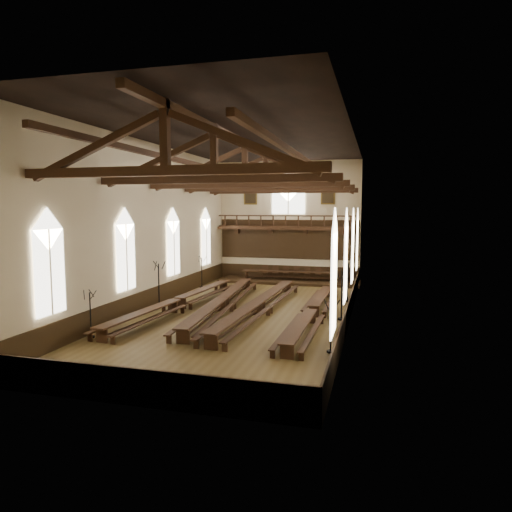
% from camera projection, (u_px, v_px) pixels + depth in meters
% --- Properties ---
extents(ground, '(26.00, 26.00, 0.00)m').
position_uv_depth(ground, '(245.00, 313.00, 26.58)').
color(ground, brown).
rests_on(ground, ground).
extents(room_walls, '(26.00, 26.00, 26.00)m').
position_uv_depth(room_walls, '(245.00, 201.00, 25.91)').
color(room_walls, beige).
rests_on(room_walls, ground).
extents(wainscot_band, '(12.00, 26.00, 1.20)m').
position_uv_depth(wainscot_band, '(245.00, 303.00, 26.52)').
color(wainscot_band, black).
rests_on(wainscot_band, ground).
extents(side_windows, '(11.85, 19.80, 4.50)m').
position_uv_depth(side_windows, '(245.00, 249.00, 26.19)').
color(side_windows, white).
rests_on(side_windows, room_walls).
extents(end_window, '(2.80, 0.12, 3.80)m').
position_uv_depth(end_window, '(288.00, 194.00, 38.22)').
color(end_window, silver).
rests_on(end_window, room_walls).
extents(minstrels_gallery, '(11.80, 1.24, 3.70)m').
position_uv_depth(minstrels_gallery, '(288.00, 234.00, 38.33)').
color(minstrels_gallery, '#381F12').
rests_on(minstrels_gallery, room_walls).
extents(portraits, '(7.75, 0.09, 1.45)m').
position_uv_depth(portraits, '(288.00, 196.00, 38.23)').
color(portraits, brown).
rests_on(portraits, room_walls).
extents(roof_trusses, '(11.70, 25.70, 2.80)m').
position_uv_depth(roof_trusses, '(245.00, 170.00, 25.72)').
color(roof_trusses, '#381F12').
rests_on(roof_trusses, room_walls).
extents(refectory_row_a, '(2.07, 14.53, 0.75)m').
position_uv_depth(refectory_row_a, '(178.00, 302.00, 27.04)').
color(refectory_row_a, '#381F12').
rests_on(refectory_row_a, ground).
extents(refectory_row_b, '(2.19, 14.85, 0.79)m').
position_uv_depth(refectory_row_b, '(222.00, 300.00, 27.27)').
color(refectory_row_b, '#381F12').
rests_on(refectory_row_b, ground).
extents(refectory_row_c, '(1.90, 14.93, 0.80)m').
position_uv_depth(refectory_row_c, '(259.00, 304.00, 26.26)').
color(refectory_row_c, '#381F12').
rests_on(refectory_row_c, ground).
extents(refectory_row_d, '(1.52, 14.07, 0.71)m').
position_uv_depth(refectory_row_d, '(312.00, 311.00, 24.76)').
color(refectory_row_d, '#381F12').
rests_on(refectory_row_d, ground).
extents(dais, '(11.40, 3.16, 0.21)m').
position_uv_depth(dais, '(289.00, 281.00, 37.41)').
color(dais, black).
rests_on(dais, ground).
extents(high_table, '(7.83, 1.37, 0.73)m').
position_uv_depth(high_table, '(289.00, 272.00, 37.34)').
color(high_table, '#381F12').
rests_on(high_table, dais).
extents(high_chairs, '(5.01, 0.51, 1.07)m').
position_uv_depth(high_chairs, '(291.00, 272.00, 38.08)').
color(high_chairs, '#381F12').
rests_on(high_chairs, dais).
extents(candelabrum_left_near, '(0.67, 0.69, 2.30)m').
position_uv_depth(candelabrum_left_near, '(91.00, 323.00, 21.36)').
color(candelabrum_left_near, black).
rests_on(candelabrum_left_near, ground).
extents(candelabrum_left_mid, '(0.87, 0.81, 2.87)m').
position_uv_depth(candelabrum_left_mid, '(159.00, 293.00, 27.99)').
color(candelabrum_left_mid, black).
rests_on(candelabrum_left_mid, ground).
extents(candelabrum_left_far, '(0.68, 0.76, 2.47)m').
position_uv_depth(candelabrum_left_far, '(202.00, 278.00, 34.78)').
color(candelabrum_left_far, black).
rests_on(candelabrum_left_far, ground).
extents(candelabrum_right_near, '(0.69, 0.67, 2.32)m').
position_uv_depth(candelabrum_right_near, '(331.00, 336.00, 19.18)').
color(candelabrum_right_near, black).
rests_on(candelabrum_right_near, ground).
extents(candelabrum_right_mid, '(0.85, 0.82, 2.82)m').
position_uv_depth(candelabrum_right_mid, '(342.00, 305.00, 24.77)').
color(candelabrum_right_mid, black).
rests_on(candelabrum_right_mid, ground).
extents(candelabrum_right_far, '(0.78, 0.82, 2.71)m').
position_uv_depth(candelabrum_right_far, '(348.00, 289.00, 29.78)').
color(candelabrum_right_far, black).
rests_on(candelabrum_right_far, ground).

